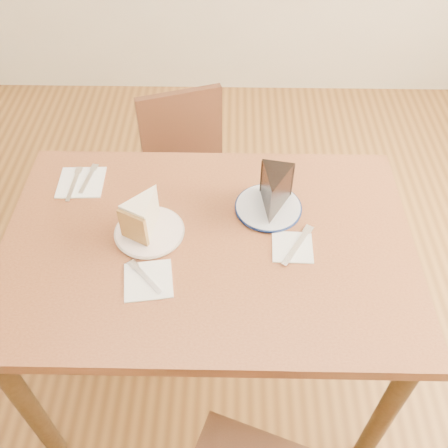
% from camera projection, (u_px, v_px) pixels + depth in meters
% --- Properties ---
extents(ground, '(4.00, 4.00, 0.00)m').
position_uv_depth(ground, '(212.00, 362.00, 2.00)').
color(ground, '#503115').
rests_on(ground, ground).
extents(table, '(1.20, 0.80, 0.75)m').
position_uv_depth(table, '(208.00, 262.00, 1.52)').
color(table, '#4E2715').
rests_on(table, ground).
extents(chair_far, '(0.50, 0.50, 0.80)m').
position_uv_depth(chair_far, '(191.00, 183.00, 2.06)').
color(chair_far, black).
rests_on(chair_far, ground).
extents(plate_cream, '(0.20, 0.20, 0.01)m').
position_uv_depth(plate_cream, '(150.00, 232.00, 1.47)').
color(plate_cream, white).
rests_on(plate_cream, table).
extents(plate_navy, '(0.20, 0.20, 0.01)m').
position_uv_depth(plate_navy, '(268.00, 207.00, 1.53)').
color(plate_navy, silver).
rests_on(plate_navy, table).
extents(carrot_cake, '(0.13, 0.15, 0.10)m').
position_uv_depth(carrot_cake, '(146.00, 213.00, 1.44)').
color(carrot_cake, '#F1E6C7').
rests_on(carrot_cake, plate_cream).
extents(chocolate_cake, '(0.12, 0.15, 0.12)m').
position_uv_depth(chocolate_cake, '(274.00, 194.00, 1.48)').
color(chocolate_cake, black).
rests_on(chocolate_cake, plate_navy).
extents(napkin_cream, '(0.15, 0.15, 0.00)m').
position_uv_depth(napkin_cream, '(148.00, 280.00, 1.35)').
color(napkin_cream, white).
rests_on(napkin_cream, table).
extents(napkin_navy, '(0.12, 0.12, 0.00)m').
position_uv_depth(napkin_navy, '(292.00, 247.00, 1.43)').
color(napkin_navy, white).
rests_on(napkin_navy, table).
extents(napkin_spare, '(0.15, 0.15, 0.00)m').
position_uv_depth(napkin_spare, '(81.00, 182.00, 1.62)').
color(napkin_spare, white).
rests_on(napkin_spare, table).
extents(fork_cream, '(0.10, 0.11, 0.00)m').
position_uv_depth(fork_cream, '(145.00, 277.00, 1.36)').
color(fork_cream, white).
rests_on(fork_cream, napkin_cream).
extents(knife_navy, '(0.10, 0.15, 0.00)m').
position_uv_depth(knife_navy, '(297.00, 245.00, 1.43)').
color(knife_navy, silver).
rests_on(knife_navy, napkin_navy).
extents(fork_spare, '(0.04, 0.14, 0.00)m').
position_uv_depth(fork_spare, '(88.00, 179.00, 1.62)').
color(fork_spare, silver).
rests_on(fork_spare, napkin_spare).
extents(knife_spare, '(0.02, 0.16, 0.00)m').
position_uv_depth(knife_spare, '(74.00, 184.00, 1.60)').
color(knife_spare, silver).
rests_on(knife_spare, napkin_spare).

